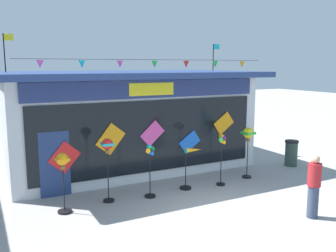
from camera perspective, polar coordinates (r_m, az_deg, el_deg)
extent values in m
plane|color=#9E9B99|center=(10.03, 10.57, -13.94)|extent=(80.00, 80.00, 0.00)
cube|color=silver|center=(14.82, -6.80, 0.80)|extent=(8.93, 5.15, 3.51)
cube|color=navy|center=(14.27, -6.34, 7.96)|extent=(9.33, 5.99, 0.20)
cube|color=navy|center=(12.27, -2.59, 5.71)|extent=(8.22, 0.08, 0.59)
cube|color=yellow|center=(12.24, -2.53, 5.71)|extent=(1.61, 0.04, 0.41)
cube|color=black|center=(12.48, -2.56, -1.61)|extent=(8.04, 0.06, 2.44)
cube|color=navy|center=(11.66, -17.08, -5.67)|extent=(0.90, 0.07, 2.00)
cube|color=red|center=(11.61, -15.69, -4.69)|extent=(1.01, 0.03, 1.02)
cube|color=orange|center=(11.89, -8.86, -2.00)|extent=(1.01, 0.03, 1.04)
cube|color=#EA4CA3|center=(12.41, -2.44, -1.16)|extent=(0.91, 0.03, 0.89)
cube|color=blue|center=(13.16, 3.36, -2.46)|extent=(0.88, 0.03, 0.82)
cube|color=orange|center=(13.86, 8.60, 0.43)|extent=(0.91, 0.03, 0.86)
cylinder|color=black|center=(12.01, -2.10, 10.19)|extent=(8.57, 0.01, 0.01)
cone|color=#EA4CA3|center=(10.98, -19.17, 9.04)|extent=(0.20, 0.20, 0.22)
cone|color=#19B7BC|center=(11.21, -13.15, 9.30)|extent=(0.20, 0.20, 0.22)
cone|color=#EA4CA3|center=(11.56, -7.44, 9.46)|extent=(0.20, 0.20, 0.22)
cone|color=green|center=(12.01, -2.10, 9.53)|extent=(0.20, 0.20, 0.22)
cone|color=red|center=(12.56, 2.82, 9.51)|extent=(0.20, 0.20, 0.22)
cone|color=green|center=(13.19, 7.29, 9.44)|extent=(0.20, 0.20, 0.22)
cone|color=orange|center=(13.89, 11.33, 9.33)|extent=(0.20, 0.20, 0.22)
cylinder|color=black|center=(13.76, -23.94, 10.27)|extent=(0.04, 0.04, 1.29)
cube|color=yellow|center=(13.80, -23.41, 12.48)|extent=(0.32, 0.02, 0.22)
cylinder|color=black|center=(16.61, 6.99, 10.48)|extent=(0.04, 0.04, 1.16)
cube|color=#19B7BC|center=(16.72, 7.49, 12.03)|extent=(0.32, 0.02, 0.22)
cylinder|color=black|center=(10.64, -15.63, -12.57)|extent=(0.38, 0.38, 0.06)
cylinder|color=black|center=(10.42, -15.78, -9.36)|extent=(0.03, 0.03, 1.32)
sphere|color=orange|center=(10.19, -15.99, -4.94)|extent=(0.34, 0.34, 0.34)
cube|color=orange|center=(10.19, -15.99, -4.94)|extent=(0.35, 0.35, 0.07)
cube|color=brown|center=(10.25, -15.93, -6.19)|extent=(0.10, 0.10, 0.10)
cylinder|color=black|center=(11.16, -9.13, -11.29)|extent=(0.32, 0.32, 0.06)
cylinder|color=black|center=(10.92, -9.23, -7.59)|extent=(0.03, 0.03, 1.56)
sphere|color=red|center=(10.68, -9.36, -2.76)|extent=(0.32, 0.32, 0.32)
cube|color=#19B7BC|center=(10.68, -9.36, -2.76)|extent=(0.33, 0.33, 0.07)
cube|color=brown|center=(10.73, -9.33, -3.90)|extent=(0.10, 0.10, 0.10)
cylinder|color=black|center=(11.39, -2.78, -10.74)|extent=(0.33, 0.33, 0.06)
cylinder|color=black|center=(11.17, -2.80, -7.35)|extent=(0.03, 0.03, 1.47)
cylinder|color=black|center=(10.94, -2.75, -3.72)|extent=(0.06, 0.04, 0.06)
cone|color=green|center=(10.98, -2.25, -3.66)|extent=(0.15, 0.16, 0.15)
cone|color=#19B7BC|center=(10.92, -2.75, -3.18)|extent=(0.16, 0.15, 0.15)
cone|color=orange|center=(10.90, -3.25, -3.77)|extent=(0.15, 0.16, 0.15)
cone|color=blue|center=(10.97, -2.74, -4.25)|extent=(0.16, 0.15, 0.15)
cylinder|color=black|center=(12.10, 2.71, -9.52)|extent=(0.38, 0.38, 0.06)
cylinder|color=black|center=(11.92, 2.74, -6.80)|extent=(0.03, 0.03, 1.26)
cone|color=orange|center=(11.89, 3.90, -3.71)|extent=(0.57, 0.29, 0.18)
cylinder|color=#19B7BC|center=(11.76, 2.76, -3.85)|extent=(0.03, 0.16, 0.16)
cylinder|color=black|center=(12.56, 8.11, -8.89)|extent=(0.29, 0.29, 0.06)
cylinder|color=black|center=(12.34, 8.19, -5.55)|extent=(0.03, 0.03, 1.57)
cylinder|color=black|center=(12.13, 8.38, -1.99)|extent=(0.06, 0.04, 0.06)
cone|color=purple|center=(12.20, 8.80, -1.94)|extent=(0.16, 0.17, 0.16)
cone|color=orange|center=(12.11, 8.40, -1.49)|extent=(0.17, 0.16, 0.16)
cone|color=green|center=(12.07, 7.97, -2.04)|extent=(0.16, 0.17, 0.16)
cone|color=orange|center=(12.16, 8.37, -2.49)|extent=(0.17, 0.16, 0.16)
cylinder|color=black|center=(13.52, 12.05, -7.67)|extent=(0.33, 0.33, 0.06)
cylinder|color=black|center=(13.34, 12.15, -4.86)|extent=(0.03, 0.03, 1.43)
sphere|color=yellow|center=(13.15, 12.28, -1.05)|extent=(0.38, 0.38, 0.38)
cube|color=green|center=(13.15, 12.28, -1.05)|extent=(0.38, 0.38, 0.08)
cube|color=brown|center=(13.20, 12.24, -2.11)|extent=(0.10, 0.10, 0.10)
cylinder|color=#333D56|center=(10.51, 21.44, -10.83)|extent=(0.28, 0.28, 0.86)
cylinder|color=maroon|center=(10.29, 21.69, -7.00)|extent=(0.34, 0.34, 0.60)
sphere|color=tan|center=(10.19, 21.83, -4.79)|extent=(0.22, 0.22, 0.22)
cylinder|color=#2D4238|center=(15.44, 18.48, -4.13)|extent=(0.48, 0.48, 0.94)
cylinder|color=black|center=(15.33, 18.58, -2.29)|extent=(0.52, 0.52, 0.08)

